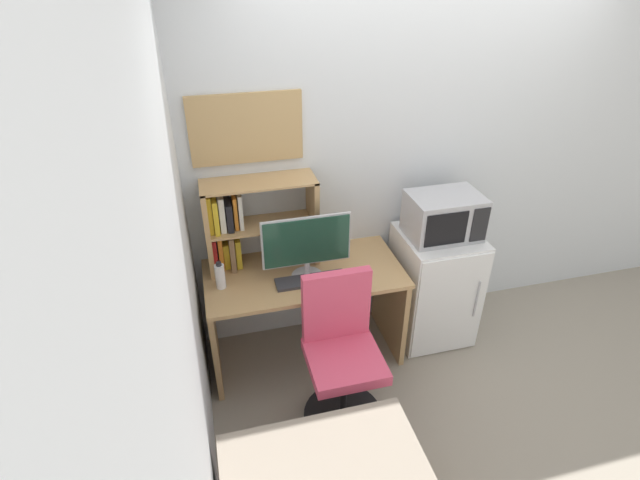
{
  "coord_description": "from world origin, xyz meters",
  "views": [
    {
      "loc": [
        -1.45,
        -2.89,
        2.57
      ],
      "look_at": [
        -0.8,
        -0.35,
        0.98
      ],
      "focal_mm": 27.28,
      "sensor_mm": 36.0,
      "label": 1
    }
  ],
  "objects_px": {
    "mini_fridge": "(434,285)",
    "microwave": "(444,216)",
    "wall_corkboard": "(246,129)",
    "keyboard": "(311,280)",
    "desk_chair": "(341,360)",
    "monitor": "(307,245)",
    "computer_mouse": "(357,272)",
    "water_bottle": "(220,276)",
    "hutch_bookshelf": "(243,223)"
  },
  "relations": [
    {
      "from": "hutch_bookshelf",
      "to": "mini_fridge",
      "type": "xyz_separation_m",
      "value": [
        1.33,
        -0.18,
        -0.61
      ]
    },
    {
      "from": "monitor",
      "to": "desk_chair",
      "type": "bearing_deg",
      "value": -79.51
    },
    {
      "from": "mini_fridge",
      "to": "computer_mouse",
      "type": "bearing_deg",
      "value": -168.85
    },
    {
      "from": "mini_fridge",
      "to": "microwave",
      "type": "xyz_separation_m",
      "value": [
        0.0,
        0.0,
        0.58
      ]
    },
    {
      "from": "water_bottle",
      "to": "keyboard",
      "type": "bearing_deg",
      "value": -8.29
    },
    {
      "from": "monitor",
      "to": "water_bottle",
      "type": "distance_m",
      "value": 0.57
    },
    {
      "from": "hutch_bookshelf",
      "to": "water_bottle",
      "type": "bearing_deg",
      "value": -128.88
    },
    {
      "from": "computer_mouse",
      "to": "microwave",
      "type": "distance_m",
      "value": 0.71
    },
    {
      "from": "water_bottle",
      "to": "computer_mouse",
      "type": "bearing_deg",
      "value": -5.1
    },
    {
      "from": "monitor",
      "to": "microwave",
      "type": "bearing_deg",
      "value": 4.68
    },
    {
      "from": "hutch_bookshelf",
      "to": "keyboard",
      "type": "height_order",
      "value": "hutch_bookshelf"
    },
    {
      "from": "mini_fridge",
      "to": "wall_corkboard",
      "type": "distance_m",
      "value": 1.75
    },
    {
      "from": "water_bottle",
      "to": "microwave",
      "type": "relative_size",
      "value": 0.39
    },
    {
      "from": "microwave",
      "to": "wall_corkboard",
      "type": "distance_m",
      "value": 1.42
    },
    {
      "from": "keyboard",
      "to": "wall_corkboard",
      "type": "height_order",
      "value": "wall_corkboard"
    },
    {
      "from": "water_bottle",
      "to": "desk_chair",
      "type": "height_order",
      "value": "desk_chair"
    },
    {
      "from": "keyboard",
      "to": "computer_mouse",
      "type": "bearing_deg",
      "value": 0.68
    },
    {
      "from": "wall_corkboard",
      "to": "monitor",
      "type": "bearing_deg",
      "value": -52.67
    },
    {
      "from": "computer_mouse",
      "to": "wall_corkboard",
      "type": "relative_size",
      "value": 0.15
    },
    {
      "from": "desk_chair",
      "to": "wall_corkboard",
      "type": "xyz_separation_m",
      "value": [
        -0.37,
        0.86,
        1.18
      ]
    },
    {
      "from": "monitor",
      "to": "desk_chair",
      "type": "xyz_separation_m",
      "value": [
        0.09,
        -0.49,
        -0.53
      ]
    },
    {
      "from": "hutch_bookshelf",
      "to": "wall_corkboard",
      "type": "height_order",
      "value": "wall_corkboard"
    },
    {
      "from": "monitor",
      "to": "mini_fridge",
      "type": "distance_m",
      "value": 1.12
    },
    {
      "from": "microwave",
      "to": "desk_chair",
      "type": "height_order",
      "value": "microwave"
    },
    {
      "from": "keyboard",
      "to": "microwave",
      "type": "bearing_deg",
      "value": 7.96
    },
    {
      "from": "hutch_bookshelf",
      "to": "computer_mouse",
      "type": "xyz_separation_m",
      "value": [
        0.68,
        -0.31,
        -0.3
      ]
    },
    {
      "from": "hutch_bookshelf",
      "to": "wall_corkboard",
      "type": "relative_size",
      "value": 1.05
    },
    {
      "from": "computer_mouse",
      "to": "microwave",
      "type": "height_order",
      "value": "microwave"
    },
    {
      "from": "mini_fridge",
      "to": "microwave",
      "type": "height_order",
      "value": "microwave"
    },
    {
      "from": "monitor",
      "to": "mini_fridge",
      "type": "relative_size",
      "value": 0.66
    },
    {
      "from": "keyboard",
      "to": "mini_fridge",
      "type": "bearing_deg",
      "value": 7.78
    },
    {
      "from": "keyboard",
      "to": "microwave",
      "type": "distance_m",
      "value": 1.0
    },
    {
      "from": "wall_corkboard",
      "to": "keyboard",
      "type": "bearing_deg",
      "value": -55.34
    },
    {
      "from": "mini_fridge",
      "to": "keyboard",
      "type": "bearing_deg",
      "value": -172.22
    },
    {
      "from": "microwave",
      "to": "desk_chair",
      "type": "relative_size",
      "value": 0.49
    },
    {
      "from": "wall_corkboard",
      "to": "mini_fridge",
      "type": "bearing_deg",
      "value": -13.11
    },
    {
      "from": "water_bottle",
      "to": "desk_chair",
      "type": "bearing_deg",
      "value": -39.12
    },
    {
      "from": "water_bottle",
      "to": "mini_fridge",
      "type": "distance_m",
      "value": 1.57
    },
    {
      "from": "monitor",
      "to": "water_bottle",
      "type": "xyz_separation_m",
      "value": [
        -0.55,
        0.03,
        -0.16
      ]
    },
    {
      "from": "keyboard",
      "to": "wall_corkboard",
      "type": "relative_size",
      "value": 0.66
    },
    {
      "from": "monitor",
      "to": "wall_corkboard",
      "type": "relative_size",
      "value": 0.82
    },
    {
      "from": "monitor",
      "to": "computer_mouse",
      "type": "relative_size",
      "value": 5.38
    },
    {
      "from": "water_bottle",
      "to": "microwave",
      "type": "distance_m",
      "value": 1.53
    },
    {
      "from": "microwave",
      "to": "keyboard",
      "type": "bearing_deg",
      "value": -172.04
    },
    {
      "from": "hutch_bookshelf",
      "to": "water_bottle",
      "type": "height_order",
      "value": "hutch_bookshelf"
    },
    {
      "from": "hutch_bookshelf",
      "to": "microwave",
      "type": "xyz_separation_m",
      "value": [
        1.33,
        -0.18,
        -0.03
      ]
    },
    {
      "from": "desk_chair",
      "to": "microwave",
      "type": "bearing_deg",
      "value": 33.06
    },
    {
      "from": "monitor",
      "to": "microwave",
      "type": "xyz_separation_m",
      "value": [
        0.97,
        0.08,
        0.03
      ]
    },
    {
      "from": "monitor",
      "to": "desk_chair",
      "type": "distance_m",
      "value": 0.73
    },
    {
      "from": "keyboard",
      "to": "microwave",
      "type": "relative_size",
      "value": 0.94
    }
  ]
}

